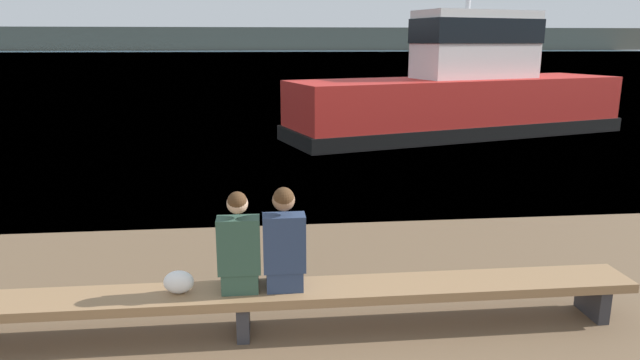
{
  "coord_description": "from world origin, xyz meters",
  "views": [
    {
      "loc": [
        0.11,
        -1.95,
        2.8
      ],
      "look_at": [
        0.98,
        6.22,
        0.8
      ],
      "focal_mm": 32.0,
      "sensor_mm": 36.0,
      "label": 1
    }
  ],
  "objects_px": {
    "person_left": "(239,249)",
    "person_right": "(284,245)",
    "bench_main": "(243,298)",
    "shopping_bag": "(179,282)",
    "tugboat_red": "(461,97)"
  },
  "relations": [
    {
      "from": "tugboat_red",
      "to": "bench_main",
      "type": "bearing_deg",
      "value": 135.02
    },
    {
      "from": "shopping_bag",
      "to": "tugboat_red",
      "type": "xyz_separation_m",
      "value": [
        6.92,
        11.71,
        0.6
      ]
    },
    {
      "from": "bench_main",
      "to": "person_left",
      "type": "height_order",
      "value": "person_left"
    },
    {
      "from": "person_left",
      "to": "person_right",
      "type": "distance_m",
      "value": 0.43
    },
    {
      "from": "person_left",
      "to": "shopping_bag",
      "type": "relative_size",
      "value": 3.49
    },
    {
      "from": "bench_main",
      "to": "person_left",
      "type": "relative_size",
      "value": 7.84
    },
    {
      "from": "person_right",
      "to": "person_left",
      "type": "bearing_deg",
      "value": 179.76
    },
    {
      "from": "bench_main",
      "to": "person_right",
      "type": "height_order",
      "value": "person_right"
    },
    {
      "from": "bench_main",
      "to": "tugboat_red",
      "type": "bearing_deg",
      "value": 61.65
    },
    {
      "from": "bench_main",
      "to": "tugboat_red",
      "type": "height_order",
      "value": "tugboat_red"
    },
    {
      "from": "person_right",
      "to": "tugboat_red",
      "type": "xyz_separation_m",
      "value": [
        5.91,
        11.71,
        0.27
      ]
    },
    {
      "from": "person_left",
      "to": "person_right",
      "type": "bearing_deg",
      "value": -0.24
    },
    {
      "from": "shopping_bag",
      "to": "bench_main",
      "type": "bearing_deg",
      "value": -0.55
    },
    {
      "from": "person_left",
      "to": "person_right",
      "type": "relative_size",
      "value": 0.97
    },
    {
      "from": "shopping_bag",
      "to": "person_left",
      "type": "bearing_deg",
      "value": 0.56
    }
  ]
}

